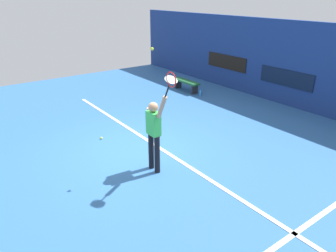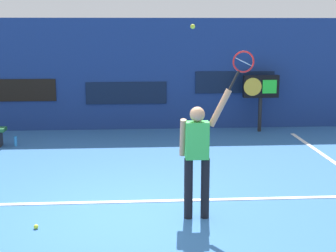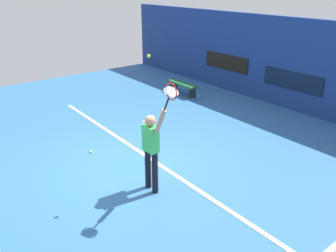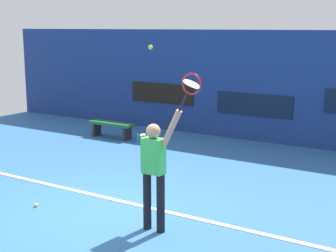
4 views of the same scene
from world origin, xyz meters
name	(u,v)px [view 1 (image 1 of 4)]	position (x,y,z in m)	size (l,w,h in m)	color
ground_plane	(137,150)	(0.00, 0.00, 0.00)	(18.00, 18.00, 0.00)	#2D609E
back_wall	(290,64)	(0.00, 6.52, 1.51)	(18.00, 0.20, 3.03)	navy
sponsor_banner_center	(286,78)	(0.00, 6.40, 1.01)	(2.20, 0.03, 0.60)	#0C1933
sponsor_banner_portside	(226,62)	(-3.00, 6.40, 1.11)	(2.20, 0.03, 0.60)	black
court_baseline	(154,144)	(0.00, 0.56, 0.01)	(10.00, 0.10, 0.01)	white
tennis_player	(154,131)	(1.14, -0.18, 1.01)	(0.74, 0.31, 1.95)	black
tennis_racket	(171,81)	(1.76, -0.19, 2.30)	(0.42, 0.27, 0.62)	black
tennis_ball	(152,49)	(1.05, -0.14, 2.82)	(0.07, 0.07, 0.07)	#CCE033
court_bench	(186,83)	(-3.55, 4.62, 0.34)	(1.40, 0.36, 0.45)	#1E592D
water_bottle	(200,93)	(-2.63, 4.62, 0.12)	(0.07, 0.07, 0.24)	#338CD8
spare_ball	(101,138)	(-1.20, -0.46, 0.03)	(0.07, 0.07, 0.07)	#CCE033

